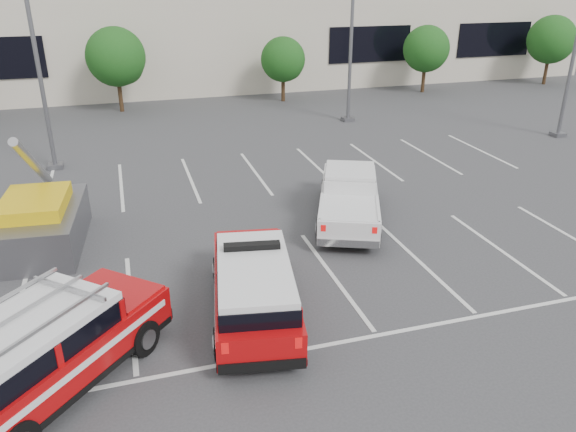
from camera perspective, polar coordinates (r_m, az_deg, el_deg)
The scene contains 13 objects.
ground at distance 15.58m, azimuth 4.59°, elevation -6.14°, with size 120.00×120.00×0.00m, color #37373A.
stall_markings at distance 19.39m, azimuth -0.17°, elevation 0.22°, with size 23.00×15.00×0.01m, color silver.
convention_building at distance 44.81m, azimuth -10.60°, elevation 19.52°, with size 60.00×16.99×13.20m.
tree_mid_left at distance 34.90m, azimuth -16.93°, elevation 15.04°, with size 3.37×3.37×4.85m.
tree_mid_right at distance 36.42m, azimuth -0.39°, elevation 15.48°, with size 2.77×2.77×3.99m.
tree_right at distance 40.34m, azimuth 13.94°, elevation 16.02°, with size 3.07×3.07×4.42m.
tree_far_right at distance 46.13m, azimuth 25.22°, elevation 15.77°, with size 3.37×3.37×4.85m.
light_pole_left at distance 24.84m, azimuth -24.41°, elevation 15.84°, with size 0.90×0.60×10.24m.
light_pole_mid at distance 31.09m, azimuth 6.51°, elevation 18.89°, with size 0.90×0.60×10.24m.
fire_chief_suv at distance 13.53m, azimuth -3.47°, elevation -7.56°, with size 2.65×5.27×1.77m.
white_pickup at distance 18.86m, azimuth 6.21°, elevation 1.52°, with size 3.76×5.64×1.64m.
ladder_suv at distance 12.28m, azimuth -23.46°, elevation -12.94°, with size 4.97×5.14×2.03m.
utility_rig at distance 18.39m, azimuth -24.48°, elevation -0.95°, with size 3.92×4.42×3.66m.
Camera 1 is at (-5.07, -12.54, 7.75)m, focal length 35.00 mm.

